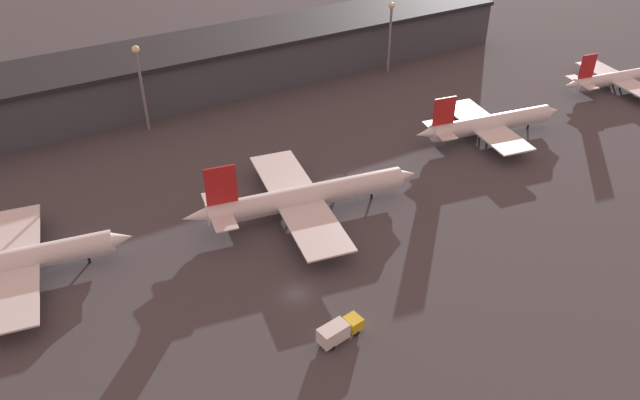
{
  "coord_description": "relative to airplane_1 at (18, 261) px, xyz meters",
  "views": [
    {
      "loc": [
        -35.83,
        -69.15,
        71.39
      ],
      "look_at": [
        13.19,
        14.74,
        6.0
      ],
      "focal_mm": 35.0,
      "sensor_mm": 36.0,
      "label": 1
    }
  ],
  "objects": [
    {
      "name": "airplane_1",
      "position": [
        0.0,
        0.0,
        0.0
      ],
      "size": [
        38.09,
        35.34,
        13.81
      ],
      "rotation": [
        0.0,
        0.0,
        -0.17
      ],
      "color": "silver",
      "rests_on": "ground"
    },
    {
      "name": "ground",
      "position": [
        38.79,
        -27.81,
        -3.58
      ],
      "size": [
        600.0,
        600.0,
        0.0
      ],
      "primitive_type": "plane",
      "color": "#423F44"
    },
    {
      "name": "lamp_post_2",
      "position": [
        107.96,
        43.11,
        9.8
      ],
      "size": [
        1.8,
        1.8,
        20.49
      ],
      "color": "slate",
      "rests_on": "ground"
    },
    {
      "name": "airplane_3",
      "position": [
        105.3,
        -2.05,
        -0.12
      ],
      "size": [
        39.61,
        29.22,
        12.28
      ],
      "rotation": [
        0.0,
        0.0,
        -0.17
      ],
      "color": "silver",
      "rests_on": "ground"
    },
    {
      "name": "service_vehicle_2",
      "position": [
        39.55,
        -40.01,
        -1.74
      ],
      "size": [
        7.86,
        3.69,
        3.28
      ],
      "rotation": [
        0.0,
        0.0,
        0.15
      ],
      "color": "gold",
      "rests_on": "ground"
    },
    {
      "name": "airplane_2",
      "position": [
        51.65,
        -7.76,
        0.19
      ],
      "size": [
        48.2,
        38.81,
        13.93
      ],
      "rotation": [
        0.0,
        0.0,
        -0.17
      ],
      "color": "silver",
      "rests_on": "ground"
    },
    {
      "name": "terminal_building",
      "position": [
        38.79,
        58.39,
        3.26
      ],
      "size": [
        223.76,
        23.66,
        13.58
      ],
      "color": "#3D424C",
      "rests_on": "ground"
    },
    {
      "name": "airplane_4",
      "position": [
        157.74,
        1.16,
        -0.62
      ],
      "size": [
        39.32,
        28.37,
        11.37
      ],
      "rotation": [
        0.0,
        0.0,
        -0.17
      ],
      "color": "silver",
      "rests_on": "ground"
    },
    {
      "name": "lamp_post_1",
      "position": [
        35.86,
        43.11,
        10.27
      ],
      "size": [
        1.8,
        1.8,
        21.31
      ],
      "color": "slate",
      "rests_on": "ground"
    }
  ]
}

